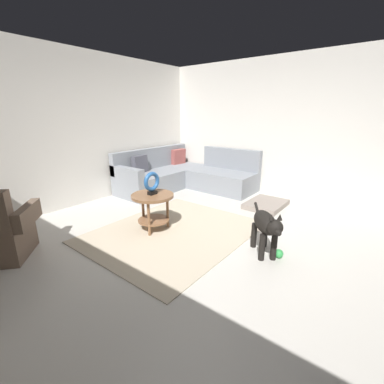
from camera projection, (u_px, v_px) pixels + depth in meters
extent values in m
cube|color=beige|center=(208.00, 255.00, 3.25)|extent=(6.00, 6.00, 0.10)
cube|color=silver|center=(71.00, 130.00, 4.57)|extent=(6.00, 0.12, 2.70)
cube|color=silver|center=(295.00, 129.00, 5.06)|extent=(0.12, 6.00, 2.70)
cube|color=#BCAD93|center=(174.00, 232.00, 3.76)|extent=(2.30, 1.90, 0.01)
cube|color=gray|center=(164.00, 179.00, 5.89)|extent=(2.20, 0.85, 0.42)
cube|color=gray|center=(152.00, 158.00, 5.97)|extent=(2.20, 0.14, 0.46)
cube|color=gray|center=(222.00, 181.00, 5.74)|extent=(0.85, 1.40, 0.42)
cube|color=gray|center=(231.00, 159.00, 5.88)|extent=(0.14, 1.40, 0.46)
cube|color=gray|center=(127.00, 173.00, 5.03)|extent=(0.16, 0.85, 0.22)
cube|color=#994C47|center=(179.00, 157.00, 6.47)|extent=(0.39, 0.18, 0.39)
cube|color=#4C4C56|center=(140.00, 165.00, 5.53)|extent=(0.39, 0.19, 0.39)
cube|color=brown|center=(0.00, 242.00, 3.06)|extent=(0.85, 0.85, 0.40)
cube|color=brown|center=(27.00, 215.00, 3.03)|extent=(0.47, 0.52, 0.22)
cylinder|color=brown|center=(152.00, 196.00, 3.70)|extent=(0.60, 0.60, 0.04)
cylinder|color=brown|center=(154.00, 220.00, 3.80)|extent=(0.45, 0.45, 0.02)
cylinder|color=brown|center=(143.00, 210.00, 3.90)|extent=(0.04, 0.04, 0.50)
cylinder|color=brown|center=(149.00, 219.00, 3.57)|extent=(0.04, 0.04, 0.50)
cylinder|color=brown|center=(168.00, 211.00, 3.85)|extent=(0.04, 0.04, 0.50)
cube|color=black|center=(152.00, 193.00, 3.68)|extent=(0.12, 0.08, 0.05)
torus|color=#265999|center=(152.00, 182.00, 3.63)|extent=(0.28, 0.06, 0.28)
cube|color=gray|center=(266.00, 204.00, 4.76)|extent=(0.80, 0.60, 0.09)
cylinder|color=black|center=(274.00, 247.00, 3.02)|extent=(0.07, 0.07, 0.32)
cylinder|color=black|center=(262.00, 247.00, 3.01)|extent=(0.07, 0.07, 0.32)
cylinder|color=black|center=(265.00, 235.00, 3.32)|extent=(0.07, 0.07, 0.32)
cylinder|color=black|center=(254.00, 235.00, 3.31)|extent=(0.07, 0.07, 0.32)
ellipsoid|color=black|center=(265.00, 222.00, 3.09)|extent=(0.53, 0.51, 0.24)
sphere|color=black|center=(275.00, 227.00, 2.79)|extent=(0.17, 0.17, 0.17)
ellipsoid|color=black|center=(278.00, 232.00, 2.72)|extent=(0.14, 0.13, 0.07)
cone|color=black|center=(280.00, 217.00, 2.76)|extent=(0.06, 0.06, 0.07)
cone|color=black|center=(272.00, 217.00, 2.76)|extent=(0.06, 0.06, 0.07)
cylinder|color=black|center=(257.00, 210.00, 3.38)|extent=(0.17, 0.16, 0.16)
sphere|color=green|center=(279.00, 254.00, 3.08)|extent=(0.11, 0.11, 0.11)
cylinder|color=red|center=(259.00, 226.00, 3.91)|extent=(0.16, 0.15, 0.05)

